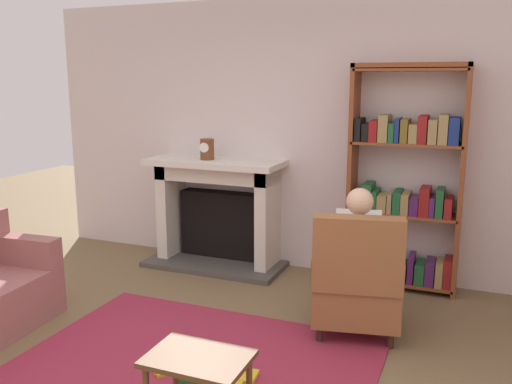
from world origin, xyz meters
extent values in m
cube|color=silver|center=(0.00, 2.55, 1.35)|extent=(5.60, 0.10, 2.70)
cube|color=maroon|center=(0.00, 0.30, 0.01)|extent=(2.40, 1.80, 0.01)
cube|color=#4C4742|center=(-0.77, 2.18, 0.03)|extent=(1.43, 0.64, 0.05)
cube|color=black|center=(-0.77, 2.40, 0.40)|extent=(0.91, 0.20, 0.70)
cube|color=silver|center=(-1.32, 2.28, 0.53)|extent=(0.12, 0.44, 1.06)
cube|color=silver|center=(-0.21, 2.28, 0.53)|extent=(0.12, 0.44, 1.06)
cube|color=silver|center=(-0.77, 2.28, 0.98)|extent=(1.23, 0.44, 0.16)
cube|color=silver|center=(-0.77, 2.22, 1.09)|extent=(1.39, 0.56, 0.06)
cylinder|color=brown|center=(-0.84, 2.20, 1.22)|extent=(0.14, 0.14, 0.21)
cylinder|color=white|center=(-0.84, 2.14, 1.25)|extent=(0.10, 0.01, 0.10)
cube|color=brown|center=(0.62, 2.34, 1.03)|extent=(0.04, 0.32, 2.06)
cube|color=brown|center=(1.58, 2.34, 1.03)|extent=(0.04, 0.32, 2.06)
cube|color=brown|center=(1.10, 2.34, 2.04)|extent=(1.01, 0.32, 0.04)
cube|color=brown|center=(1.10, 2.34, 0.06)|extent=(0.97, 0.32, 0.02)
cube|color=#4C1E59|center=(0.67, 2.33, 0.19)|extent=(0.06, 0.26, 0.23)
cube|color=black|center=(0.75, 2.33, 0.20)|extent=(0.08, 0.26, 0.26)
cube|color=#997F4C|center=(0.82, 2.33, 0.19)|extent=(0.04, 0.26, 0.24)
cube|color=#4C1E59|center=(0.90, 2.33, 0.17)|extent=(0.09, 0.26, 0.19)
cube|color=maroon|center=(0.98, 2.33, 0.15)|extent=(0.06, 0.26, 0.17)
cube|color=brown|center=(1.05, 2.33, 0.16)|extent=(0.07, 0.26, 0.18)
cube|color=black|center=(1.13, 2.33, 0.15)|extent=(0.07, 0.26, 0.16)
cube|color=#4C1E59|center=(1.20, 2.33, 0.20)|extent=(0.05, 0.26, 0.26)
cube|color=#1E592D|center=(1.28, 2.33, 0.17)|extent=(0.08, 0.26, 0.19)
cube|color=#4C1E59|center=(1.37, 2.33, 0.18)|extent=(0.08, 0.26, 0.22)
cube|color=#997F4C|center=(1.45, 2.33, 0.19)|extent=(0.06, 0.26, 0.23)
cube|color=maroon|center=(1.52, 2.33, 0.20)|extent=(0.07, 0.26, 0.26)
cube|color=brown|center=(1.10, 2.34, 0.71)|extent=(0.97, 0.32, 0.02)
cube|color=#997F4C|center=(0.69, 2.33, 0.81)|extent=(0.09, 0.26, 0.19)
cube|color=#1E592D|center=(0.78, 2.33, 0.85)|extent=(0.08, 0.26, 0.26)
cube|color=#1E592D|center=(0.85, 2.33, 0.82)|extent=(0.04, 0.26, 0.20)
cube|color=#997F4C|center=(0.91, 2.33, 0.80)|extent=(0.08, 0.26, 0.16)
cube|color=#997F4C|center=(0.98, 2.33, 0.81)|extent=(0.04, 0.26, 0.18)
cube|color=#1E592D|center=(1.05, 2.33, 0.82)|extent=(0.07, 0.26, 0.20)
cube|color=#997F4C|center=(1.12, 2.33, 0.81)|extent=(0.07, 0.26, 0.19)
cube|color=#4C1E59|center=(1.20, 2.33, 0.80)|extent=(0.08, 0.26, 0.16)
cube|color=maroon|center=(1.28, 2.33, 0.84)|extent=(0.09, 0.26, 0.25)
cube|color=#4C1E59|center=(1.35, 2.33, 0.80)|extent=(0.04, 0.26, 0.17)
cube|color=#1E592D|center=(1.41, 2.33, 0.84)|extent=(0.06, 0.26, 0.25)
cube|color=maroon|center=(1.49, 2.33, 0.81)|extent=(0.06, 0.26, 0.18)
cube|color=brown|center=(1.10, 2.34, 1.35)|extent=(0.97, 0.32, 0.02)
cube|color=black|center=(0.67, 2.33, 1.47)|extent=(0.05, 0.26, 0.21)
cube|color=black|center=(0.74, 2.33, 1.44)|extent=(0.06, 0.26, 0.16)
cube|color=maroon|center=(0.81, 2.33, 1.46)|extent=(0.07, 0.26, 0.19)
cube|color=#997F4C|center=(0.90, 2.33, 1.48)|extent=(0.08, 0.26, 0.24)
cube|color=#1E592D|center=(0.97, 2.33, 1.45)|extent=(0.05, 0.26, 0.17)
cube|color=navy|center=(1.02, 2.33, 1.47)|extent=(0.04, 0.26, 0.21)
cube|color=brown|center=(1.08, 2.33, 1.47)|extent=(0.06, 0.26, 0.21)
cube|color=#997F4C|center=(1.15, 2.33, 1.45)|extent=(0.07, 0.26, 0.17)
cube|color=maroon|center=(1.23, 2.33, 1.48)|extent=(0.08, 0.26, 0.24)
cube|color=#997F4C|center=(1.32, 2.33, 1.47)|extent=(0.07, 0.26, 0.21)
cube|color=#997F4C|center=(1.40, 2.33, 1.49)|extent=(0.08, 0.26, 0.26)
cube|color=navy|center=(1.49, 2.33, 1.48)|extent=(0.08, 0.26, 0.23)
cube|color=brown|center=(1.10, 2.34, 2.00)|extent=(0.97, 0.32, 0.02)
cylinder|color=#331E14|center=(1.11, 1.55, 0.06)|extent=(0.05, 0.05, 0.12)
cylinder|color=#331E14|center=(0.61, 1.45, 0.06)|extent=(0.05, 0.05, 0.12)
cylinder|color=#331E14|center=(1.20, 1.08, 0.06)|extent=(0.05, 0.05, 0.12)
cylinder|color=#331E14|center=(0.70, 0.98, 0.06)|extent=(0.05, 0.05, 0.12)
cube|color=brown|center=(0.90, 1.26, 0.27)|extent=(0.75, 0.72, 0.30)
cube|color=brown|center=(0.95, 1.03, 0.70)|extent=(0.66, 0.29, 0.55)
cube|color=brown|center=(1.17, 1.32, 0.53)|extent=(0.23, 0.55, 0.22)
cube|color=brown|center=(0.64, 1.21, 0.53)|extent=(0.23, 0.55, 0.22)
cube|color=silver|center=(0.91, 1.21, 0.67)|extent=(0.35, 0.26, 0.50)
sphere|color=#D8AD8C|center=(0.91, 1.21, 1.04)|extent=(0.20, 0.20, 0.20)
cube|color=#191E3F|center=(0.95, 1.43, 0.47)|extent=(0.20, 0.42, 0.12)
cube|color=#191E3F|center=(0.80, 1.39, 0.47)|extent=(0.20, 0.42, 0.12)
cylinder|color=#191E3F|center=(0.91, 1.61, 0.21)|extent=(0.10, 0.10, 0.42)
cylinder|color=#191E3F|center=(0.76, 1.58, 0.21)|extent=(0.10, 0.10, 0.42)
cube|color=white|center=(0.85, 1.54, 0.77)|extent=(0.37, 0.18, 0.25)
cube|color=#9B5F5D|center=(-1.78, 0.62, 0.52)|extent=(0.71, 0.21, 0.24)
cube|color=brown|center=(0.35, -0.26, 0.42)|extent=(0.56, 0.39, 0.03)
cylinder|color=brown|center=(0.11, -0.10, 0.20)|extent=(0.04, 0.04, 0.41)
cube|color=gold|center=(0.37, 0.29, 0.03)|extent=(0.22, 0.17, 0.03)
cube|color=gold|center=(-0.18, 0.23, 0.02)|extent=(0.34, 0.32, 0.03)
cube|color=gold|center=(0.30, 0.17, 0.02)|extent=(0.24, 0.19, 0.02)
cube|color=#267233|center=(0.11, 0.20, 0.03)|extent=(0.20, 0.26, 0.03)
camera|label=1|loc=(1.66, -2.65, 1.91)|focal=38.02mm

